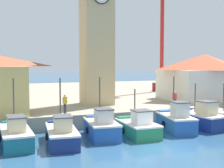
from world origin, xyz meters
TOP-DOWN VIEW (x-y plane):
  - ground_plane at (0.00, 0.00)m, footprint 300.00×300.00m
  - quay_wharf at (0.00, 27.04)m, footprint 120.00×40.00m
  - fishing_boat_left_outer at (-8.89, 3.93)m, footprint 2.05×5.29m
  - fishing_boat_left_inner at (-5.99, 3.14)m, footprint 2.34×5.16m
  - fishing_boat_mid_left at (-2.94, 3.86)m, footprint 2.31×4.30m
  - fishing_boat_center at (-0.25, 3.43)m, footprint 2.20×4.16m
  - fishing_boat_mid_right at (3.25, 3.78)m, footprint 2.48×4.44m
  - fishing_boat_right_inner at (5.82, 4.20)m, footprint 2.71×4.81m
  - clock_tower at (-0.39, 12.96)m, footprint 3.41×3.41m
  - warehouse_right at (12.45, 12.59)m, footprint 9.26×7.26m
  - port_crane_near at (12.94, 23.39)m, footprint 2.25×7.96m
  - dock_worker_near_tower at (-4.72, 8.05)m, footprint 0.34×0.22m
  - dock_worker_along_quay at (5.48, 7.65)m, footprint 0.34×0.22m

SIDE VIEW (x-z plane):
  - ground_plane at x=0.00m, z-range 0.00..0.00m
  - quay_wharf at x=0.00m, z-range 0.00..1.20m
  - fishing_boat_center at x=-0.25m, z-range -1.04..2.42m
  - fishing_boat_left_inner at x=-5.99m, z-range -1.50..2.89m
  - fishing_boat_left_outer at x=-8.89m, z-range -1.48..2.91m
  - fishing_boat_mid_left at x=-2.94m, z-range -1.41..2.97m
  - fishing_boat_right_inner at x=5.82m, z-range -1.05..2.64m
  - fishing_boat_mid_right at x=3.25m, z-range -1.32..3.00m
  - dock_worker_near_tower at x=-4.72m, z-range 1.23..2.85m
  - dock_worker_along_quay at x=5.48m, z-range 1.23..2.85m
  - warehouse_right at x=12.45m, z-range 1.26..6.45m
  - clock_tower at x=-0.39m, z-range 0.81..17.24m
  - port_crane_near at x=12.94m, z-range -1.21..19.96m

